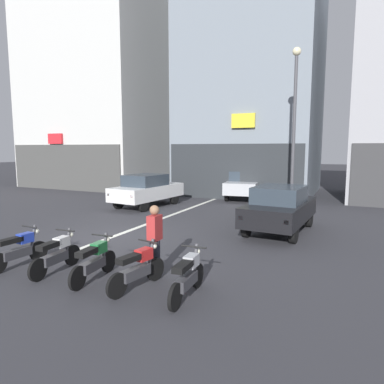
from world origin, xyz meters
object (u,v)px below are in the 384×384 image
(car_black_parked_kerbside, at_px, (280,207))
(motorcycle_red_row_right_mid, at_px, (138,268))
(street_lamp, at_px, (294,116))
(car_silver_down_street, at_px, (244,184))
(car_white_crossing_near, at_px, (147,189))
(motorcycle_green_row_centre, at_px, (94,260))
(motorcycle_white_row_left_mid, at_px, (56,254))
(motorcycle_silver_row_rightmost, at_px, (188,276))
(person_by_motorcycles, at_px, (155,240))
(motorcycle_blue_row_leftmost, at_px, (19,249))

(car_black_parked_kerbside, bearing_deg, motorcycle_red_row_right_mid, -105.61)
(street_lamp, bearing_deg, motorcycle_red_row_right_mid, -99.48)
(car_black_parked_kerbside, distance_m, car_silver_down_street, 8.13)
(car_white_crossing_near, bearing_deg, car_black_parked_kerbside, -19.87)
(street_lamp, height_order, motorcycle_green_row_centre, street_lamp)
(car_silver_down_street, height_order, motorcycle_white_row_left_mid, car_silver_down_street)
(street_lamp, bearing_deg, car_silver_down_street, 129.85)
(car_silver_down_street, distance_m, motorcycle_green_row_centre, 13.69)
(street_lamp, height_order, motorcycle_red_row_right_mid, street_lamp)
(motorcycle_white_row_left_mid, bearing_deg, car_silver_down_street, 87.42)
(motorcycle_green_row_centre, bearing_deg, motorcycle_red_row_right_mid, 0.59)
(motorcycle_silver_row_rightmost, bearing_deg, car_white_crossing_near, 126.43)
(car_black_parked_kerbside, distance_m, person_by_motorcycles, 5.81)
(car_white_crossing_near, relative_size, motorcycle_red_row_right_mid, 2.57)
(street_lamp, bearing_deg, car_black_parked_kerbside, -87.70)
(motorcycle_blue_row_leftmost, xyz_separation_m, motorcycle_green_row_centre, (2.29, 0.10, 0.00))
(car_black_parked_kerbside, bearing_deg, street_lamp, 92.30)
(motorcycle_white_row_left_mid, bearing_deg, person_by_motorcycles, 18.77)
(motorcycle_red_row_right_mid, distance_m, person_by_motorcycles, 0.86)
(car_silver_down_street, xyz_separation_m, person_by_motorcycles, (1.65, -12.90, -0.03))
(motorcycle_white_row_left_mid, bearing_deg, car_white_crossing_near, 109.11)
(street_lamp, distance_m, motorcycle_red_row_right_mid, 10.57)
(car_black_parked_kerbside, relative_size, motorcycle_green_row_centre, 2.52)
(car_black_parked_kerbside, height_order, motorcycle_silver_row_rightmost, car_black_parked_kerbside)
(car_silver_down_street, xyz_separation_m, motorcycle_blue_row_leftmost, (-1.76, -13.77, -0.43))
(street_lamp, bearing_deg, car_white_crossing_near, -173.15)
(person_by_motorcycles, bearing_deg, motorcycle_green_row_centre, -145.29)
(person_by_motorcycles, bearing_deg, car_silver_down_street, 97.27)
(car_silver_down_street, distance_m, person_by_motorcycles, 13.00)
(motorcycle_green_row_centre, relative_size, motorcycle_red_row_right_mid, 1.01)
(car_white_crossing_near, height_order, car_silver_down_street, same)
(car_silver_down_street, bearing_deg, motorcycle_green_row_centre, -87.78)
(motorcycle_blue_row_leftmost, xyz_separation_m, motorcycle_white_row_left_mid, (1.14, 0.11, 0.00))
(car_white_crossing_near, bearing_deg, motorcycle_white_row_left_mid, -70.89)
(motorcycle_blue_row_leftmost, bearing_deg, person_by_motorcycles, 14.43)
(street_lamp, relative_size, motorcycle_green_row_centre, 4.30)
(street_lamp, bearing_deg, motorcycle_silver_row_rightmost, -92.82)
(motorcycle_green_row_centre, xyz_separation_m, motorcycle_silver_row_rightmost, (2.29, 0.05, 0.00))
(car_black_parked_kerbside, height_order, person_by_motorcycles, person_by_motorcycles)
(car_black_parked_kerbside, bearing_deg, car_white_crossing_near, 160.13)
(motorcycle_green_row_centre, relative_size, motorcycle_silver_row_rightmost, 1.00)
(car_black_parked_kerbside, xyz_separation_m, person_by_motorcycles, (-1.79, -5.53, -0.03))
(motorcycle_blue_row_leftmost, xyz_separation_m, person_by_motorcycles, (3.41, 0.88, 0.40))
(motorcycle_blue_row_leftmost, bearing_deg, motorcycle_white_row_left_mid, 5.39)
(motorcycle_blue_row_leftmost, height_order, motorcycle_green_row_centre, same)
(motorcycle_silver_row_rightmost, xyz_separation_m, person_by_motorcycles, (-1.18, 0.72, 0.40))
(car_white_crossing_near, relative_size, motorcycle_green_row_centre, 2.55)
(person_by_motorcycles, bearing_deg, motorcycle_blue_row_leftmost, -165.57)
(motorcycle_red_row_right_mid, xyz_separation_m, motorcycle_silver_row_rightmost, (1.14, 0.04, 0.00))
(motorcycle_green_row_centre, bearing_deg, motorcycle_white_row_left_mid, 179.80)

